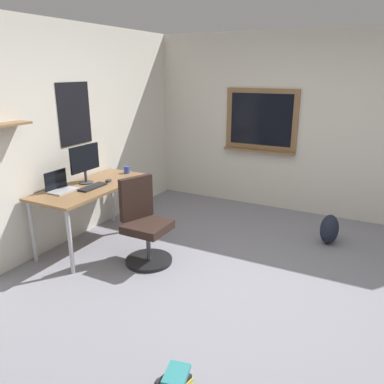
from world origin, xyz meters
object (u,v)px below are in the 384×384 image
at_px(desk, 92,191).
at_px(keyboard, 93,187).
at_px(laptop, 60,186).
at_px(monitor_primary, 85,161).
at_px(backpack, 329,229).
at_px(computer_mouse, 108,180).
at_px(book_stack_on_floor, 175,380).
at_px(office_chair, 144,227).
at_px(coffee_mug, 127,170).

relative_size(desk, keyboard, 4.02).
relative_size(laptop, monitor_primary, 0.67).
bearing_deg(backpack, keyboard, 119.86).
bearing_deg(keyboard, computer_mouse, 0.00).
distance_m(laptop, book_stack_on_floor, 2.58).
bearing_deg(backpack, book_stack_on_floor, 169.16).
xyz_separation_m(computer_mouse, book_stack_on_floor, (-1.72, -1.92, -0.71)).
xyz_separation_m(desk, office_chair, (-0.09, -0.80, -0.27)).
bearing_deg(laptop, monitor_primary, -7.40).
distance_m(laptop, backpack, 3.25).
relative_size(backpack, book_stack_on_floor, 1.43).
bearing_deg(coffee_mug, laptop, 168.87).
distance_m(monitor_primary, coffee_mug, 0.66).
bearing_deg(monitor_primary, computer_mouse, -49.02).
bearing_deg(laptop, desk, -25.27).
height_order(monitor_primary, computer_mouse, monitor_primary).
distance_m(desk, backpack, 2.93).
bearing_deg(desk, book_stack_on_floor, -127.00).
xyz_separation_m(desk, laptop, (-0.33, 0.16, 0.13)).
bearing_deg(monitor_primary, laptop, 172.60).
height_order(desk, laptop, laptop).
bearing_deg(coffee_mug, book_stack_on_floor, -137.53).
bearing_deg(desk, keyboard, -131.34).
xyz_separation_m(office_chair, monitor_primary, (0.12, 0.91, 0.61)).
bearing_deg(monitor_primary, office_chair, -97.81).
bearing_deg(keyboard, office_chair, -91.05).
bearing_deg(keyboard, book_stack_on_floor, -126.80).
bearing_deg(keyboard, desk, 48.66).
xyz_separation_m(laptop, monitor_primary, (0.37, -0.05, 0.22)).
height_order(computer_mouse, backpack, computer_mouse).
distance_m(office_chair, keyboard, 0.80).
bearing_deg(desk, laptop, 154.73).
bearing_deg(keyboard, backpack, -60.14).
xyz_separation_m(laptop, coffee_mug, (0.98, -0.19, -0.01)).
relative_size(keyboard, book_stack_on_floor, 1.45).
distance_m(keyboard, backpack, 2.91).
height_order(keyboard, book_stack_on_floor, keyboard).
bearing_deg(book_stack_on_floor, computer_mouse, 48.22).
height_order(laptop, book_stack_on_floor, laptop).
distance_m(desk, office_chair, 0.85).
bearing_deg(book_stack_on_floor, desk, 53.00).
relative_size(keyboard, coffee_mug, 4.02).
bearing_deg(laptop, keyboard, -42.98).
bearing_deg(office_chair, desk, 83.75).
bearing_deg(keyboard, laptop, 137.02).
xyz_separation_m(keyboard, coffee_mug, (0.72, 0.05, 0.04)).
height_order(desk, book_stack_on_floor, desk).
relative_size(coffee_mug, book_stack_on_floor, 0.36).
xyz_separation_m(desk, book_stack_on_floor, (-1.51, -2.01, -0.62)).
relative_size(computer_mouse, coffee_mug, 1.13).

